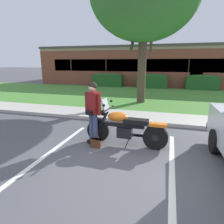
{
  "coord_description": "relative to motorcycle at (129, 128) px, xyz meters",
  "views": [
    {
      "loc": [
        0.79,
        -3.58,
        2.2
      ],
      "look_at": [
        -0.74,
        1.58,
        0.85
      ],
      "focal_mm": 31.82,
      "sensor_mm": 36.0,
      "label": 1
    }
  ],
  "objects": [
    {
      "name": "ground_plane",
      "position": [
        0.22,
        -1.38,
        -0.49
      ],
      "size": [
        140.0,
        140.0,
        0.0
      ],
      "primitive_type": "plane",
      "color": "#4C4C51"
    },
    {
      "name": "curb_strip",
      "position": [
        0.22,
        2.08,
        -0.43
      ],
      "size": [
        60.0,
        0.2,
        0.12
      ],
      "primitive_type": "cube",
      "color": "#B7B2A8",
      "rests_on": "ground"
    },
    {
      "name": "concrete_walk",
      "position": [
        0.22,
        2.93,
        -0.45
      ],
      "size": [
        60.0,
        1.5,
        0.08
      ],
      "primitive_type": "cube",
      "color": "#B7B2A8",
      "rests_on": "ground"
    },
    {
      "name": "grass_lawn",
      "position": [
        0.22,
        8.13,
        -0.46
      ],
      "size": [
        60.0,
        8.91,
        0.06
      ],
      "primitive_type": "cube",
      "color": "#478433",
      "rests_on": "ground"
    },
    {
      "name": "stall_stripe_0",
      "position": [
        -1.79,
        -1.18,
        -0.49
      ],
      "size": [
        0.15,
        4.4,
        0.01
      ],
      "primitive_type": "cube",
      "rotation": [
        0.0,
        0.0,
        0.01
      ],
      "color": "silver",
      "rests_on": "ground"
    },
    {
      "name": "stall_stripe_1",
      "position": [
        1.16,
        -1.18,
        -0.49
      ],
      "size": [
        0.15,
        4.4,
        0.01
      ],
      "primitive_type": "cube",
      "rotation": [
        0.0,
        0.0,
        0.01
      ],
      "color": "silver",
      "rests_on": "ground"
    },
    {
      "name": "motorcycle",
      "position": [
        0.0,
        0.0,
        0.0
      ],
      "size": [
        2.24,
        0.82,
        1.26
      ],
      "color": "black",
      "rests_on": "ground"
    },
    {
      "name": "rider_person",
      "position": [
        -0.96,
        -0.12,
        0.5
      ],
      "size": [
        0.53,
        0.39,
        1.7
      ],
      "color": "black",
      "rests_on": "ground"
    },
    {
      "name": "handbag",
      "position": [
        -0.79,
        -0.39,
        -0.34
      ],
      "size": [
        0.28,
        0.13,
        0.36
      ],
      "color": "#562D19",
      "rests_on": "ground"
    },
    {
      "name": "hedge_left",
      "position": [
        -4.54,
        12.4,
        0.16
      ],
      "size": [
        2.69,
        0.9,
        1.24
      ],
      "color": "#235623",
      "rests_on": "ground"
    },
    {
      "name": "hedge_center_left",
      "position": [
        -0.57,
        12.4,
        0.16
      ],
      "size": [
        2.54,
        0.9,
        1.24
      ],
      "color": "#235623",
      "rests_on": "ground"
    },
    {
      "name": "hedge_center_right",
      "position": [
        3.39,
        12.4,
        0.16
      ],
      "size": [
        2.5,
        0.9,
        1.24
      ],
      "color": "#235623",
      "rests_on": "ground"
    },
    {
      "name": "brick_building",
      "position": [
        -1.29,
        18.24,
        1.37
      ],
      "size": [
        21.46,
        10.59,
        3.71
      ],
      "color": "brown",
      "rests_on": "ground"
    }
  ]
}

